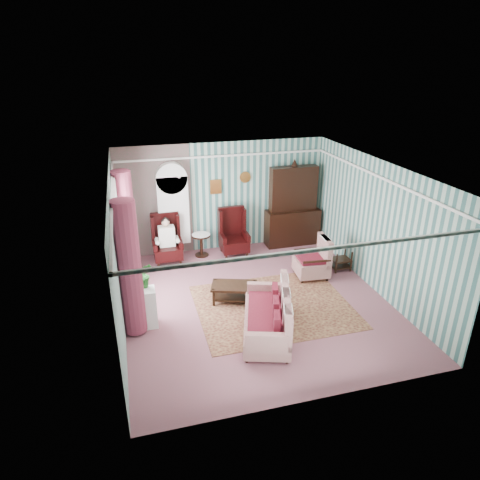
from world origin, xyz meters
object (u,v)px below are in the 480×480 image
object	(u,v)px
wingback_left	(167,240)
plant_stand	(142,309)
nest_table	(341,259)
seated_woman	(167,241)
floral_armchair	(312,256)
wingback_right	(234,233)
bookcase	(174,215)
coffee_table	(234,293)
dresser_hutch	(293,204)
round_side_table	(201,245)
sofa	(267,312)

from	to	relation	value
wingback_left	plant_stand	size ratio (longest dim) A/B	1.56
nest_table	plant_stand	size ratio (longest dim) A/B	0.68
seated_woman	floral_armchair	bearing A→B (deg)	-27.81
floral_armchair	wingback_right	bearing A→B (deg)	45.71
wingback_right	seated_woman	bearing A→B (deg)	180.00
bookcase	plant_stand	xyz separation A→B (m)	(-1.05, -3.14, -0.72)
coffee_table	seated_woman	bearing A→B (deg)	116.35
dresser_hutch	plant_stand	size ratio (longest dim) A/B	2.95
seated_woman	nest_table	xyz separation A→B (m)	(4.07, -1.55, -0.32)
wingback_left	round_side_table	xyz separation A→B (m)	(0.90, 0.15, -0.33)
seated_woman	floral_armchair	distance (m)	3.64
wingback_right	floral_armchair	xyz separation A→B (m)	(1.47, -1.70, -0.09)
wingback_right	plant_stand	xyz separation A→B (m)	(-2.55, -2.75, -0.22)
nest_table	plant_stand	world-z (taller)	plant_stand
wingback_left	seated_woman	distance (m)	0.04
bookcase	floral_armchair	bearing A→B (deg)	-35.12
seated_woman	round_side_table	xyz separation A→B (m)	(0.90, 0.15, -0.29)
bookcase	nest_table	world-z (taller)	bookcase
dresser_hutch	nest_table	world-z (taller)	dresser_hutch
floral_armchair	coffee_table	xyz separation A→B (m)	(-2.06, -0.63, -0.33)
wingback_right	sofa	world-z (taller)	wingback_right
wingback_left	wingback_right	bearing A→B (deg)	0.00
dresser_hutch	floral_armchair	bearing A→B (deg)	-98.23
dresser_hutch	wingback_right	xyz separation A→B (m)	(-1.75, -0.27, -0.55)
wingback_right	dresser_hutch	bearing A→B (deg)	8.77
coffee_table	nest_table	bearing A→B (deg)	14.93
floral_armchair	coffee_table	world-z (taller)	floral_armchair
bookcase	sofa	bearing A→B (deg)	-73.57
floral_armchair	sofa	bearing A→B (deg)	142.46
floral_armchair	plant_stand	bearing A→B (deg)	109.59
floral_armchair	wingback_left	bearing A→B (deg)	67.07
round_side_table	floral_armchair	distance (m)	2.97
seated_woman	bookcase	bearing A→B (deg)	57.34
dresser_hutch	floral_armchair	size ratio (longest dim) A/B	2.22
nest_table	wingback_right	bearing A→B (deg)	146.25
dresser_hutch	round_side_table	size ratio (longest dim) A/B	3.93
wingback_left	bookcase	bearing A→B (deg)	57.34
coffee_table	wingback_right	bearing A→B (deg)	75.62
bookcase	wingback_left	bearing A→B (deg)	-122.66
wingback_left	dresser_hutch	bearing A→B (deg)	4.41
floral_armchair	coffee_table	bearing A→B (deg)	111.91
bookcase	coffee_table	distance (m)	3.01
sofa	floral_armchair	bearing A→B (deg)	-24.83
dresser_hutch	coffee_table	distance (m)	3.64
seated_woman	coffee_table	world-z (taller)	seated_woman
bookcase	wingback_left	size ratio (longest dim) A/B	1.79
wingback_right	sofa	size ratio (longest dim) A/B	0.67
plant_stand	sofa	xyz separation A→B (m)	(2.24, -0.89, 0.10)
wingback_right	nest_table	bearing A→B (deg)	-33.75
round_side_table	sofa	bearing A→B (deg)	-81.91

